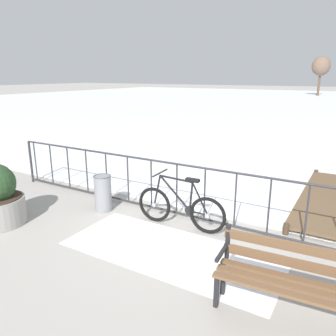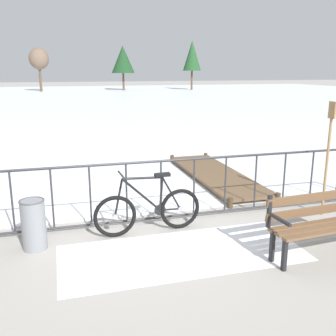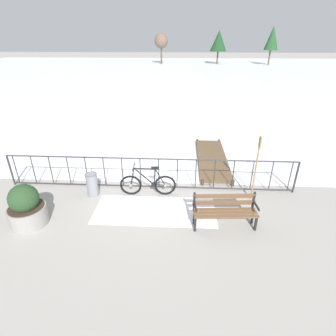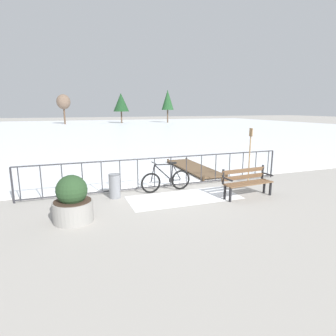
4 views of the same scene
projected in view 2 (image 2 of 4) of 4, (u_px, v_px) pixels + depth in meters
ground_plane at (145, 223)px, 6.47m from camera, size 160.00×160.00×0.00m
frozen_pond at (72, 100)px, 32.95m from camera, size 80.00×56.00×0.03m
snow_patch at (182, 253)px, 5.43m from camera, size 3.39×1.42×0.01m
railing_fence at (144, 191)px, 6.34m from camera, size 9.06×0.06×1.07m
bicycle_near_railing at (149, 210)px, 6.04m from camera, size 1.71×0.52×0.97m
park_bench at (322, 219)px, 5.30m from camera, size 1.63×0.60×0.89m
trash_bin at (34, 224)px, 5.48m from camera, size 0.35×0.35×0.73m
oar_upright at (328, 152)px, 6.59m from camera, size 0.04×0.16×1.98m
wooden_dock at (215, 174)px, 9.07m from camera, size 1.10×3.89×0.20m
tree_far_west at (39, 59)px, 44.19m from camera, size 2.22×2.22×4.93m
tree_west_mid at (192, 56)px, 48.05m from camera, size 2.24×2.24×5.96m
tree_centre at (123, 59)px, 46.99m from camera, size 2.79×2.79×5.31m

